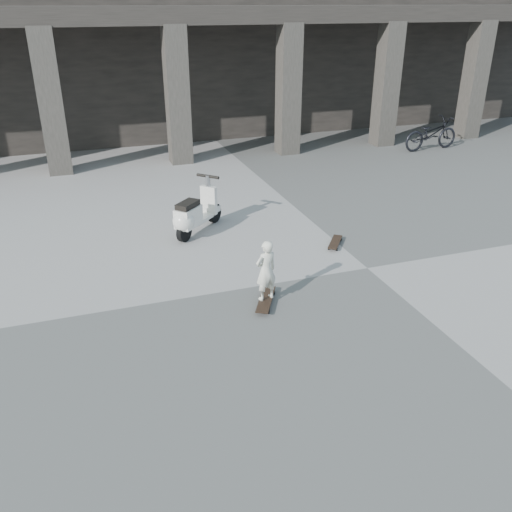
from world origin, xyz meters
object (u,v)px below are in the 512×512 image
object	(u,v)px
bicycle	(431,134)
child	(266,271)
scooter	(192,216)
longboard	(266,300)
skateboard_spare	(335,242)

from	to	relation	value
bicycle	child	bearing A→B (deg)	127.38
scooter	child	bearing A→B (deg)	-125.58
bicycle	longboard	bearing A→B (deg)	127.38
child	scooter	world-z (taller)	scooter
skateboard_spare	scooter	size ratio (longest dim) A/B	0.53
skateboard_spare	bicycle	size ratio (longest dim) A/B	0.34
longboard	scooter	xyz separation A→B (m)	(-0.50, 3.21, 0.39)
longboard	skateboard_spare	size ratio (longest dim) A/B	1.28
longboard	child	world-z (taller)	child
skateboard_spare	scooter	xyz separation A→B (m)	(-2.66, 1.44, 0.40)
longboard	bicycle	distance (m)	11.82
longboard	child	size ratio (longest dim) A/B	0.86
longboard	skateboard_spare	world-z (taller)	longboard
scooter	bicycle	world-z (taller)	scooter
longboard	child	distance (m)	0.54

